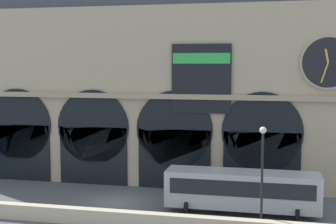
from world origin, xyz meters
TOP-DOWN VIEW (x-y plane):
  - ground_plane at (0.00, 0.00)m, footprint 200.00×200.00m
  - quay_parapet_wall at (0.00, -5.12)m, footprint 90.00×0.70m
  - station_building at (0.03, 7.52)m, footprint 38.57×5.46m
  - bus_mideast at (9.86, -0.69)m, footprint 11.00×3.25m
  - street_lamp_quayside at (11.31, -4.32)m, footprint 0.44×0.44m

SIDE VIEW (x-z plane):
  - ground_plane at x=0.00m, z-range 0.00..0.00m
  - quay_parapet_wall at x=0.00m, z-range 0.00..1.07m
  - bus_mideast at x=9.86m, z-range 0.23..3.33m
  - street_lamp_quayside at x=11.31m, z-range 0.96..7.86m
  - station_building at x=0.03m, z-range -0.25..18.77m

